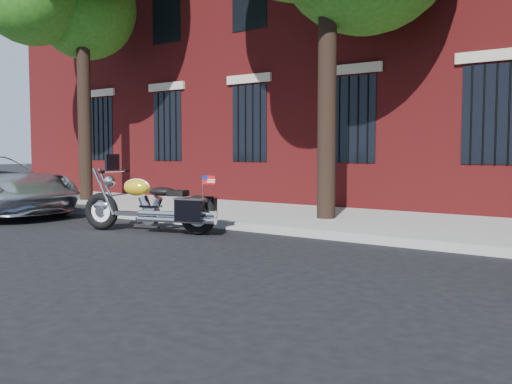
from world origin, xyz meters
The scene contains 4 objects.
ground centered at (0.00, 0.00, 0.00)m, with size 120.00×120.00×0.00m, color black.
curb centered at (0.00, 1.38, 0.07)m, with size 40.00×0.16×0.15m, color gray.
sidewalk centered at (0.00, 3.26, 0.07)m, with size 40.00×3.60×0.15m, color gray.
motorcycle centered at (-1.47, 0.19, 0.48)m, with size 2.78×1.28×1.40m.
Camera 1 is at (5.99, -6.93, 1.45)m, focal length 40.00 mm.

